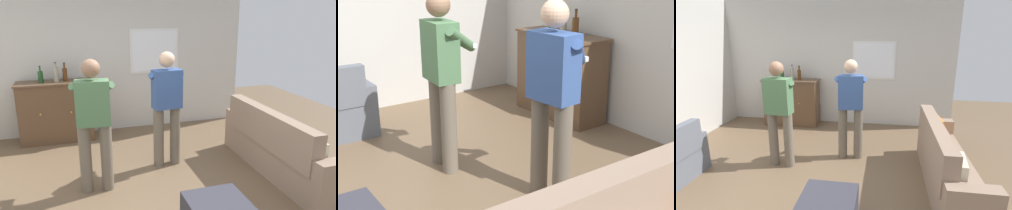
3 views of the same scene
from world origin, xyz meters
TOP-DOWN VIEW (x-y plane):
  - ground at (0.00, 0.00)m, footprint 10.40×10.40m
  - wall_back_with_window at (0.02, 2.66)m, footprint 5.20×0.15m
  - sideboard_cabinet at (-1.00, 2.30)m, footprint 1.26×0.49m
  - bottle_wine_green at (-1.20, 2.31)m, footprint 0.08×0.08m
  - bottle_liquor_amber at (-0.95, 2.28)m, footprint 0.08×0.08m
  - bottle_spirits_clear at (-0.81, 2.35)m, footprint 0.08×0.08m
  - person_standing_left at (-0.49, 0.39)m, footprint 0.56×0.49m
  - person_standing_right at (0.56, 0.83)m, footprint 0.55×0.49m

SIDE VIEW (x-z plane):
  - ground at x=0.00m, z-range 0.00..0.00m
  - sideboard_cabinet at x=-1.00m, z-range 0.00..1.06m
  - person_standing_left at x=-0.49m, z-range 0.10..1.78m
  - person_standing_right at x=0.56m, z-range 0.10..1.78m
  - bottle_wine_green at x=-1.20m, z-range 1.02..1.30m
  - bottle_spirits_clear at x=-0.81m, z-range 1.02..1.33m
  - bottle_liquor_amber at x=-0.95m, z-range 1.02..1.36m
  - wall_back_with_window at x=0.02m, z-range 0.00..2.80m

